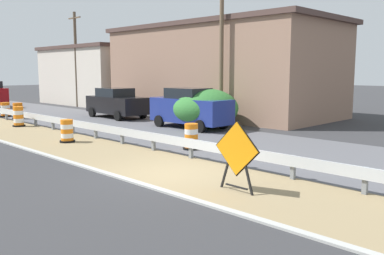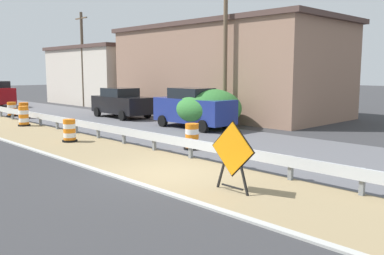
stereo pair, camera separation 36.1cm
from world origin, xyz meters
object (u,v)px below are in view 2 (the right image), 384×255
(traffic_barrel_far, at_px, (24,111))
(car_trailing_near_lane, at_px, (193,108))
(traffic_barrel_close, at_px, (70,132))
(utility_pole_mid, at_px, (83,58))
(traffic_barrel_mid, at_px, (24,117))
(warning_sign_diamond, at_px, (232,152))
(traffic_barrel_farther, at_px, (12,110))
(utility_pole_near, at_px, (225,43))
(traffic_barrel_nearest, at_px, (192,138))
(car_mid_far_lane, at_px, (121,103))

(traffic_barrel_far, xyz_separation_m, car_trailing_near_lane, (4.81, -10.93, 0.62))
(traffic_barrel_close, relative_size, utility_pole_mid, 0.12)
(traffic_barrel_mid, height_order, utility_pole_mid, utility_pole_mid)
(traffic_barrel_far, bearing_deg, warning_sign_diamond, -97.97)
(traffic_barrel_farther, bearing_deg, traffic_barrel_close, -99.85)
(utility_pole_near, bearing_deg, traffic_barrel_mid, 139.52)
(warning_sign_diamond, xyz_separation_m, utility_pole_mid, (10.26, 25.65, 3.13))
(traffic_barrel_mid, bearing_deg, utility_pole_near, -40.48)
(warning_sign_diamond, height_order, traffic_barrel_mid, warning_sign_diamond)
(traffic_barrel_nearest, xyz_separation_m, traffic_barrel_far, (-0.45, 15.34, 0.00))
(car_trailing_near_lane, bearing_deg, car_mid_far_lane, 179.07)
(traffic_barrel_far, relative_size, utility_pole_near, 0.12)
(traffic_barrel_far, xyz_separation_m, car_mid_far_lane, (4.92, -3.94, 0.52))
(traffic_barrel_close, height_order, traffic_barrel_far, traffic_barrel_far)
(traffic_barrel_mid, relative_size, traffic_barrel_far, 1.08)
(traffic_barrel_mid, bearing_deg, traffic_barrel_nearest, -80.45)
(car_mid_far_lane, height_order, utility_pole_near, utility_pole_near)
(utility_pole_near, bearing_deg, warning_sign_diamond, -137.63)
(warning_sign_diamond, xyz_separation_m, car_trailing_near_lane, (7.64, 9.29, 0.06))
(traffic_barrel_mid, xyz_separation_m, traffic_barrel_far, (1.51, 3.69, -0.04))
(traffic_barrel_farther, xyz_separation_m, car_mid_far_lane, (4.97, -5.85, 0.55))
(traffic_barrel_farther, bearing_deg, utility_pole_near, -60.94)
(car_trailing_near_lane, height_order, utility_pole_mid, utility_pole_mid)
(warning_sign_diamond, bearing_deg, traffic_barrel_farther, -95.56)
(traffic_barrel_nearest, distance_m, traffic_barrel_farther, 17.26)
(traffic_barrel_close, height_order, utility_pole_mid, utility_pole_mid)
(utility_pole_mid, bearing_deg, traffic_barrel_nearest, -108.57)
(utility_pole_mid, bearing_deg, traffic_barrel_far, -143.86)
(traffic_barrel_farther, xyz_separation_m, utility_pole_mid, (7.48, 3.51, 3.72))
(traffic_barrel_close, height_order, traffic_barrel_farther, traffic_barrel_close)
(traffic_barrel_nearest, bearing_deg, traffic_barrel_mid, 99.55)
(utility_pole_mid, bearing_deg, traffic_barrel_farther, -154.86)
(warning_sign_diamond, distance_m, traffic_barrel_close, 9.93)
(car_trailing_near_lane, distance_m, utility_pole_near, 4.28)
(car_trailing_near_lane, bearing_deg, traffic_barrel_far, -156.31)
(traffic_barrel_far, bearing_deg, traffic_barrel_farther, 91.68)
(traffic_barrel_mid, height_order, traffic_barrel_farther, traffic_barrel_mid)
(car_mid_far_lane, bearing_deg, traffic_barrel_nearest, -19.58)
(utility_pole_mid, bearing_deg, car_mid_far_lane, -105.00)
(traffic_barrel_close, relative_size, car_trailing_near_lane, 0.21)
(warning_sign_diamond, distance_m, utility_pole_mid, 27.80)
(traffic_barrel_nearest, distance_m, utility_pole_mid, 22.21)
(traffic_barrel_far, height_order, traffic_barrel_farther, traffic_barrel_far)
(warning_sign_diamond, height_order, traffic_barrel_far, warning_sign_diamond)
(traffic_barrel_mid, height_order, utility_pole_near, utility_pole_near)
(warning_sign_diamond, xyz_separation_m, traffic_barrel_far, (2.83, 20.22, -0.56))
(warning_sign_diamond, bearing_deg, car_mid_far_lane, -113.86)
(warning_sign_diamond, bearing_deg, traffic_barrel_far, -96.39)
(warning_sign_diamond, distance_m, utility_pole_near, 14.02)
(traffic_barrel_far, bearing_deg, car_mid_far_lane, -38.71)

